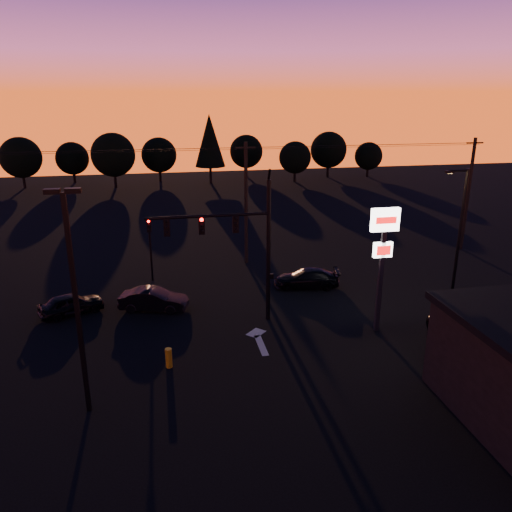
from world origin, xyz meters
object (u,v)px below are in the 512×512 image
at_px(streetlight, 459,227).
at_px(car_mid, 154,300).
at_px(car_left, 71,304).
at_px(bollard, 169,358).
at_px(suv_parked, 482,333).
at_px(traffic_signal_mast, 239,238).
at_px(pylon_sign, 383,244).
at_px(secondary_signal, 150,241).
at_px(car_right, 307,278).
at_px(parking_lot_light, 75,290).

bearing_deg(streetlight, car_mid, 176.92).
bearing_deg(car_left, bollard, -167.50).
height_order(streetlight, suv_parked, streetlight).
relative_size(traffic_signal_mast, car_mid, 2.15).
distance_m(traffic_signal_mast, pylon_sign, 7.52).
relative_size(traffic_signal_mast, streetlight, 1.07).
bearing_deg(secondary_signal, car_right, -17.54).
bearing_deg(parking_lot_light, suv_parked, 5.34).
height_order(streetlight, bollard, streetlight).
distance_m(parking_lot_light, streetlight, 23.05).
bearing_deg(suv_parked, secondary_signal, 119.76).
bearing_deg(secondary_signal, parking_lot_light, -99.79).
height_order(secondary_signal, car_mid, secondary_signal).
xyz_separation_m(pylon_sign, suv_parked, (4.44, -2.73, -4.17)).
relative_size(streetlight, car_left, 2.19).
bearing_deg(traffic_signal_mast, parking_lot_light, -136.63).
relative_size(traffic_signal_mast, pylon_sign, 1.26).
bearing_deg(car_mid, suv_parked, -99.96).
distance_m(bollard, car_right, 12.59).
distance_m(streetlight, car_mid, 19.20).
bearing_deg(streetlight, secondary_signal, 162.44).
bearing_deg(secondary_signal, car_left, -134.81).
xyz_separation_m(traffic_signal_mast, bollard, (-4.10, -4.22, -4.46)).
height_order(pylon_sign, car_right, pylon_sign).
bearing_deg(streetlight, suv_parked, -110.18).
bearing_deg(pylon_sign, streetlight, 30.08).
bearing_deg(parking_lot_light, traffic_signal_mast, 43.37).
distance_m(pylon_sign, car_left, 17.97).
distance_m(streetlight, car_right, 10.03).
relative_size(pylon_sign, bollard, 7.14).
height_order(traffic_signal_mast, suv_parked, traffic_signal_mast).
bearing_deg(traffic_signal_mast, bollard, -134.12).
height_order(car_mid, car_right, car_mid).
height_order(parking_lot_light, car_right, parking_lot_light).
relative_size(secondary_signal, car_mid, 1.09).
xyz_separation_m(pylon_sign, bollard, (-11.20, -1.73, -4.44)).
distance_m(car_right, suv_parked, 11.47).
distance_m(car_left, suv_parked, 22.54).
bearing_deg(car_left, streetlight, -118.15).
bearing_deg(secondary_signal, car_mid, -88.74).
distance_m(car_mid, car_right, 10.11).
distance_m(traffic_signal_mast, bollard, 7.38).
height_order(parking_lot_light, car_left, parking_lot_light).
xyz_separation_m(secondary_signal, bollard, (0.80, -11.72, -2.39)).
height_order(traffic_signal_mast, car_mid, traffic_signal_mast).
bearing_deg(parking_lot_light, car_right, 41.99).
bearing_deg(pylon_sign, car_right, 105.91).
relative_size(car_right, suv_parked, 0.80).
relative_size(pylon_sign, streetlight, 0.85).
height_order(car_mid, suv_parked, suv_parked).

